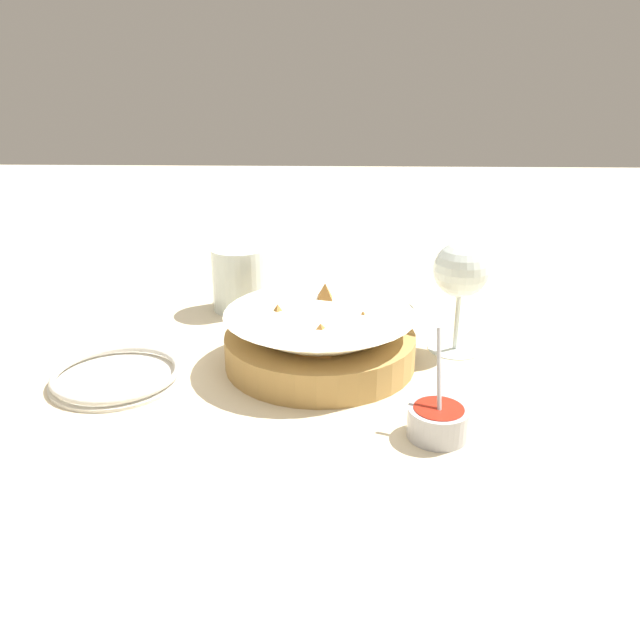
{
  "coord_description": "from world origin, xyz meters",
  "views": [
    {
      "loc": [
        -0.82,
        -0.05,
        0.38
      ],
      "look_at": [
        -0.03,
        -0.02,
        0.07
      ],
      "focal_mm": 35.0,
      "sensor_mm": 36.0,
      "label": 1
    }
  ],
  "objects": [
    {
      "name": "wine_glass",
      "position": [
        0.03,
        -0.22,
        0.12
      ],
      "size": [
        0.08,
        0.08,
        0.16
      ],
      "color": "silver",
      "rests_on": "ground_plane"
    },
    {
      "name": "ground_plane",
      "position": [
        0.0,
        0.0,
        0.0
      ],
      "size": [
        4.0,
        4.0,
        0.0
      ],
      "primitive_type": "plane",
      "color": "beige"
    },
    {
      "name": "sauce_cup",
      "position": [
        -0.21,
        -0.16,
        0.02
      ],
      "size": [
        0.08,
        0.07,
        0.12
      ],
      "color": "#B7B7BC",
      "rests_on": "ground_plane"
    },
    {
      "name": "side_plate",
      "position": [
        -0.09,
        0.24,
        0.01
      ],
      "size": [
        0.17,
        0.17,
        0.01
      ],
      "color": "silver",
      "rests_on": "ground_plane"
    },
    {
      "name": "food_basket",
      "position": [
        -0.03,
        -0.02,
        0.04
      ],
      "size": [
        0.26,
        0.26,
        0.1
      ],
      "color": "#B2894C",
      "rests_on": "ground_plane"
    },
    {
      "name": "beer_mug",
      "position": [
        0.19,
        0.12,
        0.05
      ],
      "size": [
        0.14,
        0.09,
        0.11
      ],
      "color": "silver",
      "rests_on": "ground_plane"
    }
  ]
}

